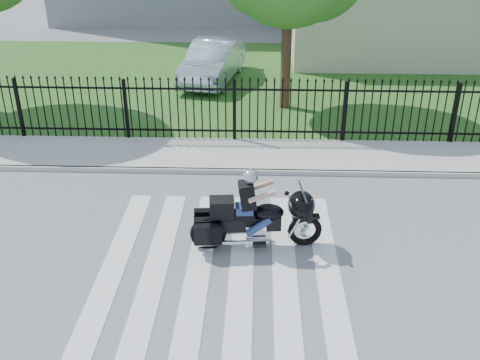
{
  "coord_description": "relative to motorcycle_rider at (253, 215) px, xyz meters",
  "views": [
    {
      "loc": [
        0.68,
        -8.58,
        6.2
      ],
      "look_at": [
        0.31,
        1.68,
        1.0
      ],
      "focal_mm": 42.0,
      "sensor_mm": 36.0,
      "label": 1
    }
  ],
  "objects": [
    {
      "name": "iron_fence",
      "position": [
        -0.59,
        5.24,
        0.2
      ],
      "size": [
        26.0,
        0.04,
        1.8
      ],
      "color": "black",
      "rests_on": "ground"
    },
    {
      "name": "crosswalk",
      "position": [
        -0.59,
        -0.76,
        -0.7
      ],
      "size": [
        5.0,
        5.5,
        0.01
      ],
      "primitive_type": null,
      "color": "silver",
      "rests_on": "ground"
    },
    {
      "name": "ground",
      "position": [
        -0.59,
        -0.76,
        -0.7
      ],
      "size": [
        120.0,
        120.0,
        0.0
      ],
      "primitive_type": "plane",
      "color": "slate",
      "rests_on": "ground"
    },
    {
      "name": "curb",
      "position": [
        -0.59,
        3.24,
        -0.64
      ],
      "size": [
        40.0,
        0.12,
        0.12
      ],
      "primitive_type": "cube",
      "color": "#ADAAA3",
      "rests_on": "ground"
    },
    {
      "name": "parked_car",
      "position": [
        -1.66,
        11.1,
        0.05
      ],
      "size": [
        2.34,
        4.65,
        1.46
      ],
      "primitive_type": "imported",
      "rotation": [
        0.0,
        0.0,
        -0.19
      ],
      "color": "#A3B4CD",
      "rests_on": "grass_strip"
    },
    {
      "name": "building_low",
      "position": [
        6.41,
        15.24,
        1.05
      ],
      "size": [
        10.0,
        6.0,
        3.5
      ],
      "primitive_type": "cube",
      "color": "beige",
      "rests_on": "ground"
    },
    {
      "name": "grass_strip",
      "position": [
        -0.59,
        11.24,
        -0.69
      ],
      "size": [
        40.0,
        12.0,
        0.02
      ],
      "primitive_type": "cube",
      "color": "#25531C",
      "rests_on": "ground"
    },
    {
      "name": "sidewalk",
      "position": [
        -0.59,
        4.24,
        -0.64
      ],
      "size": [
        40.0,
        2.0,
        0.12
      ],
      "primitive_type": "cube",
      "color": "#ADAAA3",
      "rests_on": "ground"
    },
    {
      "name": "motorcycle_rider",
      "position": [
        0.0,
        0.0,
        0.0
      ],
      "size": [
        2.6,
        0.95,
        1.72
      ],
      "rotation": [
        0.0,
        0.0,
        0.09
      ],
      "color": "black",
      "rests_on": "ground"
    }
  ]
}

